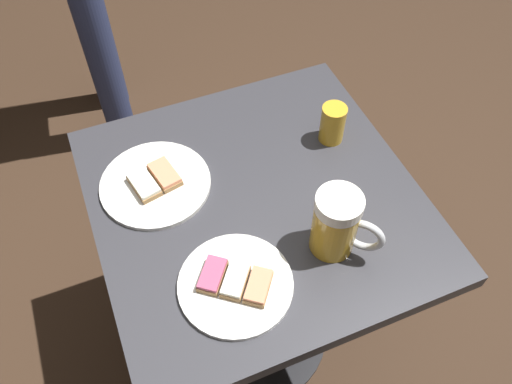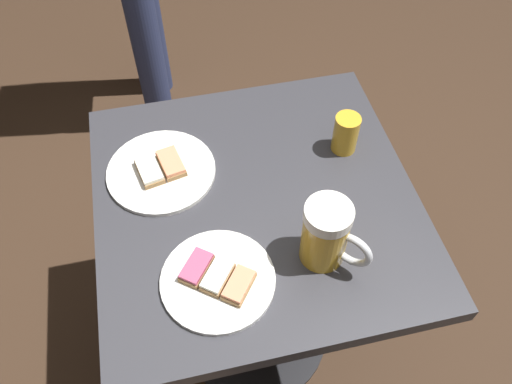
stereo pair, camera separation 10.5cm
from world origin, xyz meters
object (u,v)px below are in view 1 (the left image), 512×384
plate_far (155,183)px  beer_glass_small (333,124)px  plate_near (235,283)px  beer_mug (337,224)px

plate_far → beer_glass_small: 0.41m
plate_near → beer_glass_small: beer_glass_small is taller
plate_far → beer_mug: bearing=45.6°
plate_near → beer_mug: 0.22m
plate_far → beer_glass_small: (0.02, 0.40, 0.04)m
plate_far → beer_mug: 0.39m
plate_near → beer_mug: bearing=92.8°
plate_near → beer_glass_small: size_ratio=2.33×
plate_near → beer_mug: beer_mug is taller
plate_near → beer_glass_small: (-0.26, 0.33, 0.04)m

